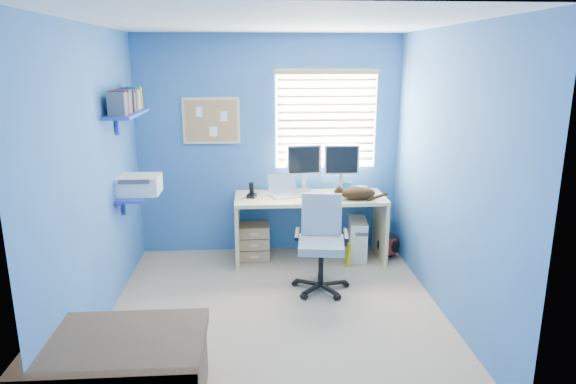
{
  "coord_description": "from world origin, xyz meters",
  "views": [
    {
      "loc": [
        -0.19,
        -4.23,
        2.23
      ],
      "look_at": [
        0.15,
        0.65,
        0.95
      ],
      "focal_mm": 32.0,
      "sensor_mm": 36.0,
      "label": 1
    }
  ],
  "objects": [
    {
      "name": "wall_front",
      "position": [
        0.0,
        -1.6,
        1.25
      ],
      "size": [
        3.0,
        0.01,
        2.5
      ],
      "primitive_type": "cube",
      "color": "#3661A1",
      "rests_on": "ground"
    },
    {
      "name": "mug",
      "position": [
        0.89,
        1.47,
        0.79
      ],
      "size": [
        0.1,
        0.09,
        0.1
      ],
      "primitive_type": "imported",
      "color": "#198A7D",
      "rests_on": "desk"
    },
    {
      "name": "corkboard",
      "position": [
        -0.65,
        1.58,
        1.55
      ],
      "size": [
        0.64,
        0.02,
        0.52
      ],
      "color": "#CFB386",
      "rests_on": "ground"
    },
    {
      "name": "floor",
      "position": [
        0.0,
        0.0,
        0.0
      ],
      "size": [
        3.0,
        3.2,
        0.0
      ],
      "primitive_type": "cube",
      "color": "tan",
      "rests_on": "ground"
    },
    {
      "name": "monitor_right",
      "position": [
        0.82,
        1.47,
        1.01
      ],
      "size": [
        0.4,
        0.12,
        0.54
      ],
      "primitive_type": "cube",
      "rotation": [
        0.0,
        0.0,
        -0.01
      ],
      "color": "silver",
      "rests_on": "desk"
    },
    {
      "name": "window_blinds",
      "position": [
        0.65,
        1.57,
        1.55
      ],
      "size": [
        1.15,
        0.05,
        1.1
      ],
      "color": "white",
      "rests_on": "ground"
    },
    {
      "name": "tower_pc",
      "position": [
        0.99,
        1.25,
        0.23
      ],
      "size": [
        0.24,
        0.46,
        0.45
      ],
      "primitive_type": "cube",
      "rotation": [
        0.0,
        0.0,
        -0.13
      ],
      "color": "beige",
      "rests_on": "floor"
    },
    {
      "name": "wall_right",
      "position": [
        1.5,
        0.0,
        1.25
      ],
      "size": [
        0.01,
        3.2,
        2.5
      ],
      "primitive_type": "cube",
      "color": "#3661A1",
      "rests_on": "ground"
    },
    {
      "name": "cat",
      "position": [
        0.94,
        1.08,
        0.81
      ],
      "size": [
        0.41,
        0.26,
        0.14
      ],
      "primitive_type": "ellipsoid",
      "rotation": [
        0.0,
        0.0,
        -0.15
      ],
      "color": "black",
      "rests_on": "desk"
    },
    {
      "name": "backpack",
      "position": [
        1.35,
        1.23,
        0.15
      ],
      "size": [
        0.32,
        0.29,
        0.31
      ],
      "primitive_type": "ellipsoid",
      "rotation": [
        0.0,
        0.0,
        0.43
      ],
      "color": "black",
      "rests_on": "floor"
    },
    {
      "name": "phone",
      "position": [
        -0.21,
        1.25,
        0.82
      ],
      "size": [
        0.12,
        0.13,
        0.17
      ],
      "primitive_type": "cube",
      "rotation": [
        0.0,
        0.0,
        -0.28
      ],
      "color": "black",
      "rests_on": "desk"
    },
    {
      "name": "bed_corner",
      "position": [
        -1.07,
        -1.28,
        0.25
      ],
      "size": [
        1.05,
        0.75,
        0.51
      ],
      "primitive_type": "cube",
      "color": "brown",
      "rests_on": "floor"
    },
    {
      "name": "desk",
      "position": [
        0.44,
        1.26,
        0.37
      ],
      "size": [
        1.67,
        0.65,
        0.74
      ],
      "primitive_type": "cube",
      "color": "#CFB386",
      "rests_on": "floor"
    },
    {
      "name": "wall_shelves",
      "position": [
        -1.35,
        0.75,
        1.43
      ],
      "size": [
        0.42,
        0.9,
        1.05
      ],
      "color": "#243FA5",
      "rests_on": "ground"
    },
    {
      "name": "ceiling",
      "position": [
        0.0,
        0.0,
        2.5
      ],
      "size": [
        3.0,
        3.2,
        0.0
      ],
      "primitive_type": "cube",
      "color": "white",
      "rests_on": "wall_back"
    },
    {
      "name": "yellow_book",
      "position": [
        0.85,
        1.05,
        0.12
      ],
      "size": [
        0.03,
        0.17,
        0.24
      ],
      "primitive_type": "cube",
      "color": "yellow",
      "rests_on": "floor"
    },
    {
      "name": "wall_left",
      "position": [
        -1.5,
        0.0,
        1.25
      ],
      "size": [
        0.01,
        3.2,
        2.5
      ],
      "primitive_type": "cube",
      "color": "#3661A1",
      "rests_on": "ground"
    },
    {
      "name": "monitor_left",
      "position": [
        0.39,
        1.5,
        1.01
      ],
      "size": [
        0.41,
        0.18,
        0.54
      ],
      "primitive_type": "cube",
      "rotation": [
        0.0,
        0.0,
        0.17
      ],
      "color": "silver",
      "rests_on": "desk"
    },
    {
      "name": "office_chair",
      "position": [
        0.46,
        0.47,
        0.35
      ],
      "size": [
        0.6,
        0.6,
        0.93
      ],
      "color": "black",
      "rests_on": "floor"
    },
    {
      "name": "wall_back",
      "position": [
        0.0,
        1.6,
        1.25
      ],
      "size": [
        3.0,
        0.01,
        2.5
      ],
      "primitive_type": "cube",
      "color": "#3661A1",
      "rests_on": "ground"
    },
    {
      "name": "cd_spindle",
      "position": [
        1.05,
        1.37,
        0.78
      ],
      "size": [
        0.13,
        0.13,
        0.07
      ],
      "primitive_type": "cylinder",
      "color": "silver",
      "rests_on": "desk"
    },
    {
      "name": "laptop",
      "position": [
        0.17,
        1.27,
        0.85
      ],
      "size": [
        0.39,
        0.35,
        0.22
      ],
      "primitive_type": "cube",
      "rotation": [
        0.0,
        0.0,
        0.3
      ],
      "color": "silver",
      "rests_on": "desk"
    },
    {
      "name": "drawer_boxes",
      "position": [
        -0.19,
        1.31,
        0.2
      ],
      "size": [
        0.35,
        0.28,
        0.41
      ],
      "primitive_type": "cube",
      "color": "tan",
      "rests_on": "floor"
    }
  ]
}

